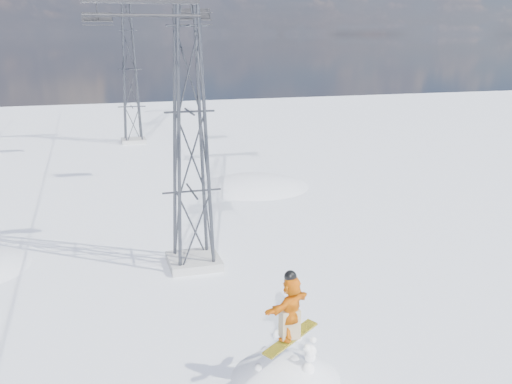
% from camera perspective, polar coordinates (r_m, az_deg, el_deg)
% --- Properties ---
extents(snow_terrain, '(39.00, 37.00, 22.00)m').
position_cam_1_polar(snow_terrain, '(36.63, -18.59, -14.06)').
color(snow_terrain, white).
rests_on(snow_terrain, ground).
extents(lift_tower_near, '(5.20, 1.80, 11.43)m').
position_cam_1_polar(lift_tower_near, '(19.27, -6.67, 7.89)').
color(lift_tower_near, '#999999').
rests_on(lift_tower_near, ground).
extents(lift_tower_far, '(5.20, 1.80, 11.43)m').
position_cam_1_polar(lift_tower_far, '(44.02, -12.52, 11.86)').
color(lift_tower_far, '#999999').
rests_on(lift_tower_far, ground).
extents(lift_chair_mid, '(1.96, 0.56, 2.43)m').
position_cam_1_polar(lift_chair_mid, '(30.34, -6.42, 17.15)').
color(lift_chair_mid, black).
rests_on(lift_chair_mid, ground).
extents(lift_chair_far, '(1.89, 0.54, 2.34)m').
position_cam_1_polar(lift_chair_far, '(38.58, -15.59, 16.42)').
color(lift_chair_far, black).
rests_on(lift_chair_far, ground).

